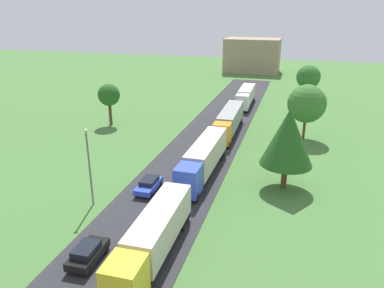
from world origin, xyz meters
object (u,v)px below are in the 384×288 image
at_px(car_third, 149,184).
at_px(distant_building, 252,55).
at_px(truck_fourth, 246,96).
at_px(lamppost_second, 89,164).
at_px(tree_birch, 288,137).
at_px(tree_oak, 109,95).
at_px(car_second, 88,253).
at_px(tree_pine, 307,104).
at_px(truck_second, 204,157).
at_px(truck_third, 229,120).
at_px(truck_lead, 154,236).
at_px(tree_ash, 308,77).

relative_size(car_third, distant_building, 0.26).
bearing_deg(truck_fourth, car_third, -96.57).
bearing_deg(lamppost_second, tree_birch, 26.47).
bearing_deg(distant_building, truck_fourth, -84.12).
distance_m(truck_fourth, distant_building, 42.61).
distance_m(car_third, tree_oak, 26.26).
xyz_separation_m(truck_fourth, distant_building, (-4.36, 42.29, 2.92)).
xyz_separation_m(car_second, tree_pine, (15.95, 34.89, 4.57)).
distance_m(tree_oak, distant_building, 63.32).
height_order(car_second, car_third, car_second).
distance_m(truck_second, car_third, 7.50).
height_order(truck_second, tree_birch, tree_birch).
bearing_deg(car_second, tree_birch, 51.13).
bearing_deg(truck_third, tree_birch, -61.22).
height_order(truck_third, car_third, truck_third).
xyz_separation_m(truck_lead, lamppost_second, (-9.11, 6.30, 2.40)).
xyz_separation_m(lamppost_second, tree_birch, (18.28, 9.10, 1.43)).
distance_m(lamppost_second, tree_birch, 20.47).
height_order(truck_lead, lamppost_second, lamppost_second).
bearing_deg(tree_pine, car_second, -114.57).
distance_m(truck_second, truck_fourth, 34.13).
bearing_deg(car_second, truck_second, 75.78).
relative_size(tree_oak, tree_birch, 0.77).
distance_m(car_second, tree_oak, 36.89).
distance_m(truck_second, car_second, 18.79).
bearing_deg(car_third, lamppost_second, -135.62).
relative_size(truck_lead, car_second, 3.26).
bearing_deg(distant_building, tree_oak, -104.34).
relative_size(tree_pine, tree_ash, 1.17).
bearing_deg(truck_second, car_second, -104.22).
bearing_deg(tree_oak, truck_lead, -57.15).
bearing_deg(tree_ash, car_second, -104.50).
distance_m(truck_fourth, tree_oak, 27.82).
relative_size(car_second, lamppost_second, 0.50).
relative_size(truck_third, lamppost_second, 1.83).
distance_m(lamppost_second, tree_ash, 59.20).
bearing_deg(tree_pine, truck_third, -176.75).
distance_m(tree_birch, distant_building, 78.50).
distance_m(truck_second, tree_pine, 20.47).
relative_size(truck_lead, lamppost_second, 1.62).
relative_size(car_third, lamppost_second, 0.52).
height_order(truck_fourth, tree_pine, tree_pine).
bearing_deg(car_second, truck_lead, 21.70).
height_order(truck_second, tree_ash, tree_ash).
bearing_deg(distant_building, truck_third, -85.82).
relative_size(tree_oak, tree_ash, 0.98).
bearing_deg(tree_birch, truck_third, 118.78).
bearing_deg(truck_second, car_third, -128.81).
bearing_deg(tree_oak, lamppost_second, -66.04).
height_order(truck_second, truck_fourth, truck_second).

